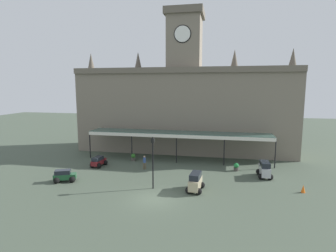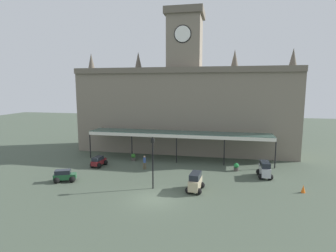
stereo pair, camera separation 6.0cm
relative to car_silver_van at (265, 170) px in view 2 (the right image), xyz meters
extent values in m
plane|color=#455142|center=(-10.53, -8.18, -0.81)|extent=(140.00, 140.00, 0.00)
cube|color=slate|center=(-10.53, 10.81, 5.50)|extent=(32.29, 6.76, 12.62)
cube|color=#685F52|center=(-10.53, 7.28, 11.41)|extent=(32.29, 0.30, 0.80)
cube|color=slate|center=(-10.53, 10.81, 15.49)|extent=(4.80, 4.80, 7.36)
cube|color=#61594D|center=(-10.53, 10.81, 19.67)|extent=(5.50, 5.50, 1.00)
cylinder|color=white|center=(-10.53, 8.35, 16.37)|extent=(2.20, 0.12, 2.20)
cylinder|color=black|center=(-10.53, 8.39, 16.37)|extent=(2.46, 0.06, 2.46)
cone|color=#5B5448|center=(-25.67, 10.81, 13.11)|extent=(1.10, 1.10, 2.60)
cone|color=#5B5448|center=(-17.79, 10.81, 13.11)|extent=(1.10, 1.10, 2.60)
cone|color=#5B5448|center=(-3.26, 10.81, 13.11)|extent=(1.10, 1.10, 2.60)
cone|color=#5B5448|center=(4.62, 10.81, 13.11)|extent=(1.10, 1.10, 2.60)
cube|color=#38564C|center=(-10.53, 5.23, 2.95)|extent=(24.50, 3.20, 0.16)
cube|color=silver|center=(-10.53, 3.63, 2.75)|extent=(24.50, 0.12, 0.44)
cylinder|color=black|center=(-22.77, 3.78, 1.03)|extent=(0.14, 0.14, 3.68)
cylinder|color=black|center=(-16.65, 3.78, 1.03)|extent=(0.14, 0.14, 3.68)
cylinder|color=black|center=(-10.53, 3.78, 1.03)|extent=(0.14, 0.14, 3.68)
cylinder|color=black|center=(-4.40, 3.78, 1.03)|extent=(0.14, 0.14, 3.68)
cylinder|color=black|center=(1.72, 3.78, 1.03)|extent=(0.14, 0.14, 3.68)
cube|color=#B2B5BA|center=(0.00, 0.01, -0.06)|extent=(1.00, 2.42, 0.95)
cube|color=#1E232B|center=(0.00, -0.04, 0.69)|extent=(0.94, 1.92, 0.55)
sphere|color=black|center=(-0.49, 0.85, -0.49)|extent=(0.64, 0.64, 0.64)
sphere|color=black|center=(0.46, 0.87, -0.49)|extent=(0.64, 0.64, 0.64)
sphere|color=black|center=(-0.46, -0.85, -0.49)|extent=(0.64, 0.64, 0.64)
sphere|color=black|center=(0.49, -0.83, -0.49)|extent=(0.64, 0.64, 0.64)
cube|color=tan|center=(-7.10, -5.49, -0.06)|extent=(1.17, 2.48, 0.95)
cube|color=#1E232B|center=(-7.09, -5.44, 0.69)|extent=(1.08, 1.98, 0.55)
sphere|color=black|center=(-6.70, -6.38, -0.49)|extent=(0.64, 0.64, 0.64)
sphere|color=black|center=(-7.65, -6.29, -0.49)|extent=(0.64, 0.64, 0.64)
sphere|color=black|center=(-6.54, -4.69, -0.49)|extent=(0.64, 0.64, 0.64)
sphere|color=black|center=(-7.49, -4.60, -0.49)|extent=(0.64, 0.64, 0.64)
cube|color=#1E512D|center=(-20.83, -5.63, -0.26)|extent=(2.42, 1.69, 0.55)
cube|color=#1E232B|center=(-21.02, -5.71, 0.24)|extent=(1.75, 1.36, 0.45)
sphere|color=black|center=(-20.29, -4.92, -0.49)|extent=(0.64, 0.64, 0.64)
sphere|color=black|center=(-19.95, -5.75, -0.49)|extent=(0.64, 0.64, 0.64)
sphere|color=black|center=(-21.72, -5.51, -0.49)|extent=(0.64, 0.64, 0.64)
sphere|color=black|center=(-21.38, -6.34, -0.49)|extent=(0.64, 0.64, 0.64)
cube|color=maroon|center=(-19.83, 0.26, -0.26)|extent=(1.15, 2.34, 0.55)
cube|color=#1E232B|center=(-19.85, 0.06, 0.24)|extent=(1.00, 1.63, 0.45)
sphere|color=black|center=(-20.19, 1.08, -0.49)|extent=(0.64, 0.64, 0.64)
sphere|color=black|center=(-19.29, 0.98, -0.49)|extent=(0.64, 0.64, 0.64)
sphere|color=black|center=(-20.36, -0.46, -0.49)|extent=(0.64, 0.64, 0.64)
sphere|color=black|center=(-19.47, -0.56, -0.49)|extent=(0.64, 0.64, 0.64)
cylinder|color=brown|center=(-13.73, 0.25, -0.40)|extent=(0.17, 0.17, 0.82)
cylinder|color=brown|center=(-13.95, 0.20, -0.40)|extent=(0.17, 0.17, 0.82)
cylinder|color=#334C8C|center=(-13.84, 0.22, 0.32)|extent=(0.34, 0.34, 0.62)
sphere|color=tan|center=(-13.84, 0.22, 0.75)|extent=(0.23, 0.23, 0.23)
cylinder|color=black|center=(-11.24, -5.69, 1.49)|extent=(0.13, 0.13, 4.59)
cube|color=black|center=(-11.24, -5.69, 4.00)|extent=(0.30, 0.30, 0.44)
sphere|color=black|center=(-11.24, -5.69, 4.28)|extent=(0.14, 0.14, 0.14)
cone|color=orange|center=(2.96, -3.90, -0.44)|extent=(0.40, 0.40, 0.73)
cylinder|color=#47423D|center=(-16.41, 3.61, -0.60)|extent=(0.56, 0.56, 0.42)
sphere|color=#2E6B25|center=(-16.41, 3.61, -0.15)|extent=(0.60, 0.60, 0.60)
cylinder|color=#47423D|center=(-2.96, 1.74, -0.60)|extent=(0.56, 0.56, 0.42)
sphere|color=#23833C|center=(-2.96, 1.74, -0.15)|extent=(0.60, 0.60, 0.60)
camera|label=1|loc=(-4.71, -30.56, 9.16)|focal=29.14mm
camera|label=2|loc=(-4.65, -30.54, 9.16)|focal=29.14mm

